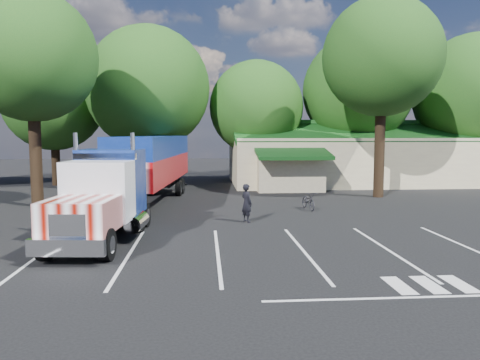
{
  "coord_description": "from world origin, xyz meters",
  "views": [
    {
      "loc": [
        -0.45,
        -22.7,
        4.36
      ],
      "look_at": [
        1.34,
        0.93,
        2.0
      ],
      "focal_mm": 35.0,
      "sensor_mm": 36.0,
      "label": 1
    }
  ],
  "objects": [
    {
      "name": "ground",
      "position": [
        0.0,
        0.0,
        0.0
      ],
      "size": [
        120.0,
        120.0,
        0.0
      ],
      "primitive_type": "plane",
      "color": "black",
      "rests_on": "ground"
    },
    {
      "name": "event_hall",
      "position": [
        13.74,
        17.81,
        2.21
      ],
      "size": [
        24.2,
        14.12,
        5.55
      ],
      "color": "beige",
      "rests_on": "ground"
    },
    {
      "name": "tree_row_b",
      "position": [
        -13.0,
        17.8,
        7.13
      ],
      "size": [
        8.4,
        8.4,
        11.35
      ],
      "color": "black",
      "rests_on": "ground"
    },
    {
      "name": "tree_row_c",
      "position": [
        -5.0,
        16.2,
        8.04
      ],
      "size": [
        10.0,
        10.0,
        13.05
      ],
      "color": "black",
      "rests_on": "ground"
    },
    {
      "name": "tree_row_d",
      "position": [
        4.0,
        17.5,
        6.58
      ],
      "size": [
        8.0,
        8.0,
        10.6
      ],
      "color": "black",
      "rests_on": "ground"
    },
    {
      "name": "tree_row_e",
      "position": [
        13.0,
        18.0,
        8.09
      ],
      "size": [
        9.6,
        9.6,
        12.9
      ],
      "color": "black",
      "rests_on": "ground"
    },
    {
      "name": "tree_row_f",
      "position": [
        23.0,
        16.8,
        7.79
      ],
      "size": [
        10.4,
        10.4,
        13.0
      ],
      "color": "black",
      "rests_on": "ground"
    },
    {
      "name": "tree_near_left",
      "position": [
        -10.5,
        6.0,
        8.81
      ],
      "size": [
        7.6,
        7.6,
        12.65
      ],
      "color": "black",
      "rests_on": "ground"
    },
    {
      "name": "tree_near_right",
      "position": [
        11.5,
        8.5,
        9.46
      ],
      "size": [
        8.0,
        8.0,
        13.5
      ],
      "color": "black",
      "rests_on": "ground"
    },
    {
      "name": "semi_truck",
      "position": [
        -3.92,
        3.92,
        2.49
      ],
      "size": [
        4.65,
        21.13,
        4.4
      ],
      "rotation": [
        0.0,
        0.0,
        -0.09
      ],
      "color": "black",
      "rests_on": "ground"
    },
    {
      "name": "woman",
      "position": [
        1.6,
        0.0,
        0.95
      ],
      "size": [
        0.75,
        0.83,
        1.9
      ],
      "primitive_type": "imported",
      "rotation": [
        0.0,
        0.0,
        2.13
      ],
      "color": "black",
      "rests_on": "ground"
    },
    {
      "name": "bicycle",
      "position": [
        5.5,
        3.56,
        0.51
      ],
      "size": [
        0.92,
        2.01,
        1.02
      ],
      "primitive_type": "imported",
      "rotation": [
        0.0,
        0.0,
        0.13
      ],
      "color": "black",
      "rests_on": "ground"
    },
    {
      "name": "silver_sedan",
      "position": [
        5.0,
        14.0,
        0.7
      ],
      "size": [
        4.45,
        2.33,
        1.39
      ],
      "primitive_type": "imported",
      "rotation": [
        0.0,
        0.0,
        1.36
      ],
      "color": "#A2A4AA",
      "rests_on": "ground"
    }
  ]
}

